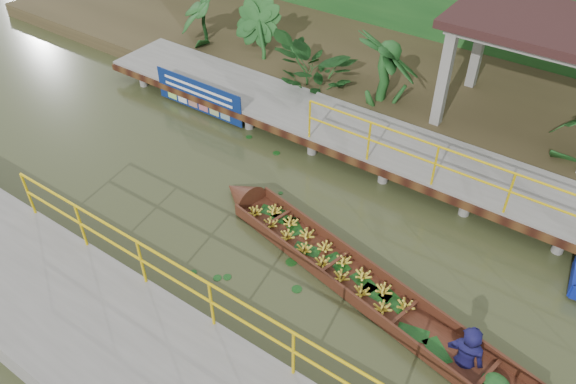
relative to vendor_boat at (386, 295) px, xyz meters
The scene contains 7 objects.
ground 2.84m from the vendor_boat, 167.98° to the left, with size 80.00×80.00×0.00m, color #2E371B.
land_strip 8.55m from the vendor_boat, 108.86° to the left, with size 30.00×8.00×0.45m, color #342C1A.
far_dock 4.87m from the vendor_boat, 124.34° to the left, with size 16.00×2.06×1.66m.
pavilion 7.34m from the vendor_boat, 88.03° to the left, with size 4.40×3.00×3.00m.
vendor_boat is the anchor object (origin of this frame).
blue_banner 7.93m from the vendor_boat, 157.24° to the left, with size 2.97×0.04×0.93m.
tropical_plants 6.89m from the vendor_boat, 120.25° to the left, with size 14.31×1.31×1.63m.
Camera 1 is at (5.12, -7.06, 8.29)m, focal length 35.00 mm.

